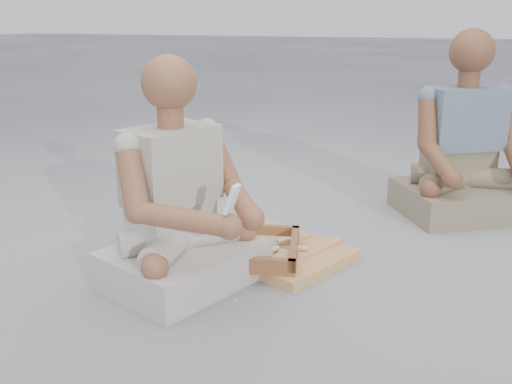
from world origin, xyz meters
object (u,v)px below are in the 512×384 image
at_px(carved_panel, 267,248).
at_px(craftsman, 180,209).
at_px(tool_tray, 238,249).
at_px(companion, 464,155).

bearing_deg(carved_panel, craftsman, -116.83).
xyz_separation_m(tool_tray, craftsman, (-0.12, -0.22, 0.22)).
distance_m(carved_panel, companion, 1.13).
xyz_separation_m(carved_panel, tool_tray, (-0.06, -0.15, 0.04)).
bearing_deg(craftsman, tool_tray, 167.58).
xyz_separation_m(tool_tray, companion, (0.74, 1.01, 0.23)).
bearing_deg(companion, carved_panel, 15.94).
bearing_deg(craftsman, companion, 162.00).
bearing_deg(carved_panel, tool_tray, -112.55).
bearing_deg(tool_tray, companion, 53.70).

